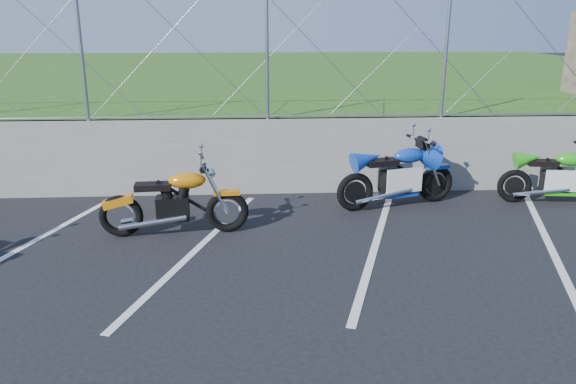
{
  "coord_description": "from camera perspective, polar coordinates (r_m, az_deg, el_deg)",
  "views": [
    {
      "loc": [
        0.81,
        -6.0,
        2.93
      ],
      "look_at": [
        1.22,
        1.3,
        0.67
      ],
      "focal_mm": 35.0,
      "sensor_mm": 36.0,
      "label": 1
    }
  ],
  "objects": [
    {
      "name": "ground",
      "position": [
        6.73,
        -9.92,
        -8.94
      ],
      "size": [
        90.0,
        90.0,
        0.0
      ],
      "primitive_type": "plane",
      "color": "black",
      "rests_on": "ground"
    },
    {
      "name": "retaining_wall",
      "position": [
        9.8,
        -7.89,
        3.55
      ],
      "size": [
        30.0,
        0.22,
        1.3
      ],
      "primitive_type": "cube",
      "color": "slate",
      "rests_on": "ground"
    },
    {
      "name": "grass_field",
      "position": [
        19.65,
        -5.68,
        10.42
      ],
      "size": [
        30.0,
        20.0,
        1.3
      ],
      "primitive_type": "cube",
      "color": "#264F15",
      "rests_on": "ground"
    },
    {
      "name": "chain_link_fence",
      "position": [
        9.56,
        -8.31,
        13.21
      ],
      "size": [
        28.0,
        0.03,
        2.0
      ],
      "color": "gray",
      "rests_on": "retaining_wall"
    },
    {
      "name": "parking_lines",
      "position": [
        7.6,
        -0.03,
        -5.49
      ],
      "size": [
        18.29,
        4.31,
        0.01
      ],
      "color": "silver",
      "rests_on": "ground"
    },
    {
      "name": "naked_orange",
      "position": [
        8.02,
        -11.29,
        -1.23
      ],
      "size": [
        2.09,
        0.71,
        1.04
      ],
      "rotation": [
        0.0,
        0.0,
        0.07
      ],
      "color": "black",
      "rests_on": "ground"
    },
    {
      "name": "sportbike_green",
      "position": [
        10.23,
        25.78,
        1.24
      ],
      "size": [
        1.89,
        0.67,
        0.98
      ],
      "rotation": [
        0.0,
        0.0,
        -0.13
      ],
      "color": "black",
      "rests_on": "ground"
    },
    {
      "name": "sportbike_blue",
      "position": [
        9.24,
        11.16,
        1.39
      ],
      "size": [
        2.05,
        0.81,
        1.09
      ],
      "rotation": [
        0.0,
        0.0,
        0.27
      ],
      "color": "black",
      "rests_on": "ground"
    }
  ]
}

